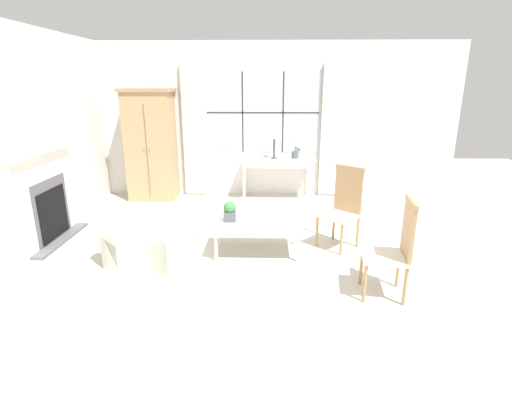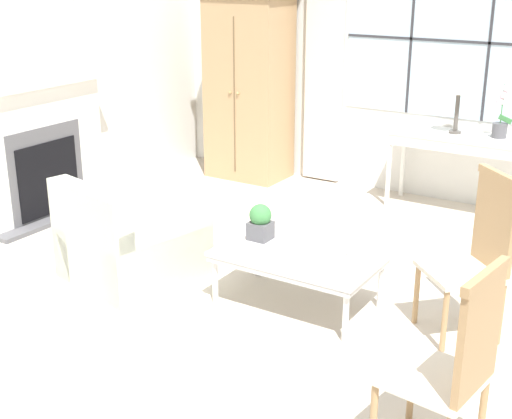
# 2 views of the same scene
# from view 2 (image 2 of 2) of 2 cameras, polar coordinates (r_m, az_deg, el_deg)

# --- Properties ---
(ground_plane) EXTENTS (14.00, 14.00, 0.00)m
(ground_plane) POSITION_cam_2_polar(r_m,az_deg,el_deg) (4.86, 2.62, -8.58)
(ground_plane) COLOR #BCB2A3
(wall_back_windowed) EXTENTS (7.20, 0.14, 2.80)m
(wall_back_windowed) POSITION_cam_2_polar(r_m,az_deg,el_deg) (7.14, 15.18, 11.57)
(wall_back_windowed) COLOR silver
(wall_back_windowed) RESTS_ON ground_plane
(wall_left) EXTENTS (0.06, 7.20, 2.80)m
(wall_left) POSITION_cam_2_polar(r_m,az_deg,el_deg) (6.78, -17.69, 11.04)
(wall_left) COLOR silver
(wall_left) RESTS_ON ground_plane
(fireplace) EXTENTS (0.34, 1.51, 2.02)m
(fireplace) POSITION_cam_2_polar(r_m,az_deg,el_deg) (6.75, -17.08, 5.01)
(fireplace) COLOR #515156
(fireplace) RESTS_ON ground_plane
(armoire) EXTENTS (0.91, 0.62, 1.99)m
(armoire) POSITION_cam_2_polar(r_m,az_deg,el_deg) (7.74, -0.57, 9.88)
(armoire) COLOR tan
(armoire) RESTS_ON ground_plane
(console_table) EXTENTS (1.34, 0.46, 0.75)m
(console_table) POSITION_cam_2_polar(r_m,az_deg,el_deg) (6.90, 16.18, 5.08)
(console_table) COLOR white
(console_table) RESTS_ON ground_plane
(table_lamp) EXTENTS (0.26, 0.26, 0.60)m
(table_lamp) POSITION_cam_2_polar(r_m,az_deg,el_deg) (6.82, 15.98, 9.73)
(table_lamp) COLOR #4C4742
(table_lamp) RESTS_ON console_table
(potted_orchid) EXTENTS (0.17, 0.13, 0.49)m
(potted_orchid) POSITION_cam_2_polar(r_m,az_deg,el_deg) (6.81, 19.01, 6.89)
(potted_orchid) COLOR #4C4C51
(potted_orchid) RESTS_ON console_table
(armchair_upholstered) EXTENTS (1.00, 1.03, 0.78)m
(armchair_upholstered) POSITION_cam_2_polar(r_m,az_deg,el_deg) (5.42, -10.05, -2.74)
(armchair_upholstered) COLOR beige
(armchair_upholstered) RESTS_ON ground_plane
(side_chair_wooden) EXTENTS (0.62, 0.62, 1.06)m
(side_chair_wooden) POSITION_cam_2_polar(r_m,az_deg,el_deg) (4.65, 17.37, -2.98)
(side_chair_wooden) COLOR beige
(side_chair_wooden) RESTS_ON ground_plane
(accent_chair_wooden) EXTENTS (0.49, 0.49, 1.02)m
(accent_chair_wooden) POSITION_cam_2_polar(r_m,az_deg,el_deg) (3.43, 15.68, -11.46)
(accent_chair_wooden) COLOR beige
(accent_chair_wooden) RESTS_ON ground_plane
(coffee_table) EXTENTS (1.10, 0.66, 0.39)m
(coffee_table) POSITION_cam_2_polar(r_m,az_deg,el_deg) (4.87, 3.38, -3.96)
(coffee_table) COLOR silver
(coffee_table) RESTS_ON ground_plane
(potted_plant_small) EXTENTS (0.16, 0.16, 0.26)m
(potted_plant_small) POSITION_cam_2_polar(r_m,az_deg,el_deg) (5.04, 0.35, -0.98)
(potted_plant_small) COLOR #4C4C51
(potted_plant_small) RESTS_ON coffee_table
(pillar_candle) EXTENTS (0.08, 0.08, 0.13)m
(pillar_candle) POSITION_cam_2_polar(r_m,az_deg,el_deg) (4.79, 7.72, -3.28)
(pillar_candle) COLOR silver
(pillar_candle) RESTS_ON coffee_table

